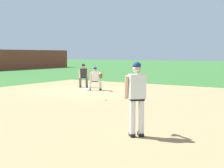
% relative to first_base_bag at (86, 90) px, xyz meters
% --- Properties ---
extents(ground_plane, '(160.00, 160.00, 0.00)m').
position_rel_first_base_bag_xyz_m(ground_plane, '(0.00, 0.00, -0.04)').
color(ground_plane, '#336B2D').
extents(infield_dirt_patch, '(18.00, 18.00, 0.01)m').
position_rel_first_base_bag_xyz_m(infield_dirt_patch, '(-3.59, -3.47, -0.04)').
color(infield_dirt_patch, tan).
rests_on(infield_dirt_patch, ground).
extents(first_base_bag, '(0.38, 0.38, 0.09)m').
position_rel_first_base_bag_xyz_m(first_base_bag, '(0.00, 0.00, 0.00)').
color(first_base_bag, white).
rests_on(first_base_bag, ground).
extents(baseball, '(0.07, 0.07, 0.07)m').
position_rel_first_base_bag_xyz_m(baseball, '(-2.53, -2.95, -0.01)').
color(baseball, white).
rests_on(baseball, ground).
extents(pitcher, '(0.85, 0.56, 1.86)m').
position_rel_first_base_bag_xyz_m(pitcher, '(-7.15, -6.91, 1.01)').
color(pitcher, black).
rests_on(pitcher, ground).
extents(first_baseman, '(0.76, 1.08, 1.34)m').
position_rel_first_base_bag_xyz_m(first_baseman, '(0.38, -0.35, 0.69)').
color(first_baseman, black).
rests_on(first_baseman, ground).
extents(umpire, '(0.67, 0.67, 1.46)m').
position_rel_first_base_bag_xyz_m(umpire, '(1.26, 1.17, 0.75)').
color(umpire, black).
rests_on(umpire, ground).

